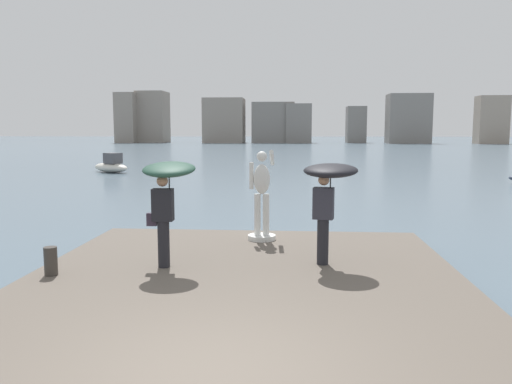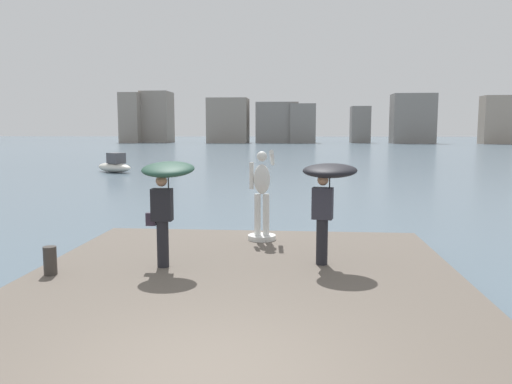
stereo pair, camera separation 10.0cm
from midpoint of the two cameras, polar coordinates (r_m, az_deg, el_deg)
name	(u,v)px [view 1 (the left image)]	position (r m, az deg, el deg)	size (l,w,h in m)	color
ground_plane	(284,164)	(45.05, 3.14, 3.20)	(400.00, 400.00, 0.00)	slate
pier	(236,313)	(7.88, -2.67, -13.47)	(7.73, 10.77, 0.40)	#60564C
statue_white_figure	(262,200)	(11.78, 0.41, -0.89)	(0.65, 0.89, 2.11)	silver
onlooker_left	(167,187)	(9.50, -10.31, 0.58)	(1.00, 1.02, 2.02)	black
onlooker_right	(328,185)	(9.61, 7.85, 0.82)	(1.22, 1.23, 1.96)	black
mooring_bollard	(51,261)	(9.74, -22.38, -7.21)	(0.23, 0.23, 0.51)	#38332D
boat_mid	(111,166)	(37.08, -16.05, 2.87)	(3.46, 2.85, 1.38)	silver
distant_skyline	(274,120)	(119.68, 2.02, 8.06)	(87.90, 13.07, 12.22)	gray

